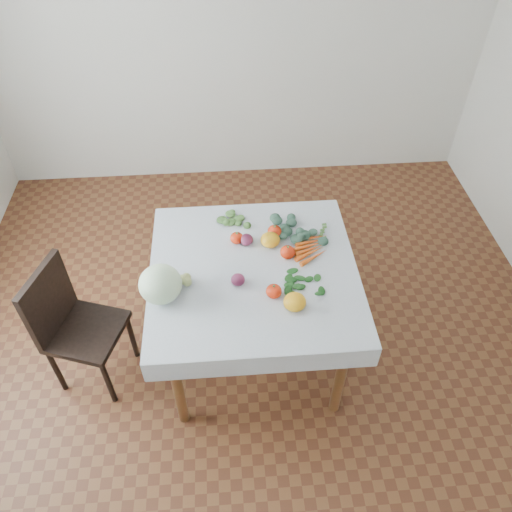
{
  "coord_description": "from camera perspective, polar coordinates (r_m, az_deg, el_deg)",
  "views": [
    {
      "loc": [
        -0.13,
        -1.86,
        2.72
      ],
      "look_at": [
        0.02,
        0.04,
        0.82
      ],
      "focal_mm": 35.0,
      "sensor_mm": 36.0,
      "label": 1
    }
  ],
  "objects": [
    {
      "name": "table",
      "position": [
        2.78,
        -0.27,
        -3.01
      ],
      "size": [
        1.0,
        1.0,
        0.75
      ],
      "color": "brown",
      "rests_on": "ground"
    },
    {
      "name": "carrot_bunch",
      "position": [
        2.82,
        6.28,
        0.98
      ],
      "size": [
        0.2,
        0.25,
        0.03
      ],
      "color": "orange",
      "rests_on": "tablecloth"
    },
    {
      "name": "tomato_c",
      "position": [
        2.75,
        3.63,
        0.44
      ],
      "size": [
        0.1,
        0.1,
        0.07
      ],
      "primitive_type": "ellipsoid",
      "rotation": [
        0.0,
        0.0,
        0.22
      ],
      "color": "red",
      "rests_on": "tablecloth"
    },
    {
      "name": "tomato_a",
      "position": [
        2.87,
        2.13,
        2.83
      ],
      "size": [
        0.08,
        0.08,
        0.07
      ],
      "primitive_type": "ellipsoid",
      "rotation": [
        0.0,
        0.0,
        0.0
      ],
      "color": "red",
      "rests_on": "tablecloth"
    },
    {
      "name": "heirloom_front",
      "position": [
        2.51,
        4.45,
        -5.25
      ],
      "size": [
        0.13,
        0.13,
        0.08
      ],
      "primitive_type": "ellipsoid",
      "rotation": [
        0.0,
        0.0,
        -0.13
      ],
      "color": "#FFB01A",
      "rests_on": "tablecloth"
    },
    {
      "name": "heirloom_back",
      "position": [
        2.82,
        1.64,
        1.86
      ],
      "size": [
        0.15,
        0.15,
        0.08
      ],
      "primitive_type": "ellipsoid",
      "rotation": [
        0.0,
        0.0,
        0.42
      ],
      "color": "#FFB01A",
      "rests_on": "tablecloth"
    },
    {
      "name": "chair",
      "position": [
        3.0,
        -20.4,
        -6.95
      ],
      "size": [
        0.48,
        0.48,
        0.85
      ],
      "color": "black",
      "rests_on": "ground"
    },
    {
      "name": "kale_bunch",
      "position": [
        2.91,
        4.85,
        2.95
      ],
      "size": [
        0.32,
        0.25,
        0.04
      ],
      "color": "#365946",
      "rests_on": "tablecloth"
    },
    {
      "name": "tomatillo_cluster",
      "position": [
        2.67,
        -9.15,
        -2.33
      ],
      "size": [
        0.13,
        0.11,
        0.05
      ],
      "color": "#BAC370",
      "rests_on": "tablecloth"
    },
    {
      "name": "tomato_b",
      "position": [
        2.83,
        -2.21,
        2.07
      ],
      "size": [
        0.1,
        0.1,
        0.07
      ],
      "primitive_type": "ellipsoid",
      "rotation": [
        0.0,
        0.0,
        -0.41
      ],
      "color": "red",
      "rests_on": "tablecloth"
    },
    {
      "name": "tomato_d",
      "position": [
        2.55,
        2.05,
        -4.05
      ],
      "size": [
        0.1,
        0.1,
        0.07
      ],
      "primitive_type": "ellipsoid",
      "rotation": [
        0.0,
        0.0,
        0.17
      ],
      "color": "red",
      "rests_on": "tablecloth"
    },
    {
      "name": "basil_bunch",
      "position": [
        2.64,
        5.84,
        -3.0
      ],
      "size": [
        0.3,
        0.2,
        0.01
      ],
      "color": "#1B581C",
      "rests_on": "tablecloth"
    },
    {
      "name": "onion_b",
      "position": [
        2.61,
        -2.08,
        -2.72
      ],
      "size": [
        0.08,
        0.08,
        0.06
      ],
      "primitive_type": "ellipsoid",
      "rotation": [
        0.0,
        0.0,
        0.05
      ],
      "color": "maroon",
      "rests_on": "tablecloth"
    },
    {
      "name": "ground",
      "position": [
        3.29,
        -0.23,
        -10.65
      ],
      "size": [
        4.0,
        4.0,
        0.0
      ],
      "primitive_type": "plane",
      "color": "brown"
    },
    {
      "name": "back_wall",
      "position": [
        4.09,
        -2.61,
        25.39
      ],
      "size": [
        4.0,
        0.04,
        2.7
      ],
      "primitive_type": "cube",
      "color": "silver",
      "rests_on": "ground"
    },
    {
      "name": "cabbage",
      "position": [
        2.54,
        -10.87,
        -3.18
      ],
      "size": [
        0.24,
        0.24,
        0.2
      ],
      "primitive_type": "ellipsoid",
      "rotation": [
        0.0,
        0.0,
        0.11
      ],
      "color": "beige",
      "rests_on": "tablecloth"
    },
    {
      "name": "tablecloth",
      "position": [
        2.71,
        -0.27,
        -1.6
      ],
      "size": [
        1.12,
        1.12,
        0.01
      ],
      "primitive_type": "cube",
      "color": "white",
      "rests_on": "table"
    },
    {
      "name": "dill_bunch",
      "position": [
        3.0,
        -2.49,
        4.37
      ],
      "size": [
        0.19,
        0.19,
        0.02
      ],
      "color": "#4A7F3A",
      "rests_on": "tablecloth"
    },
    {
      "name": "onion_a",
      "position": [
        2.83,
        -1.09,
        1.88
      ],
      "size": [
        0.08,
        0.08,
        0.06
      ],
      "primitive_type": "ellipsoid",
      "rotation": [
        0.0,
        0.0,
        0.13
      ],
      "color": "maroon",
      "rests_on": "tablecloth"
    }
  ]
}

